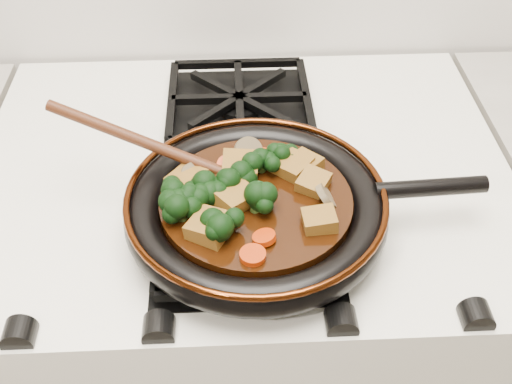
{
  "coord_description": "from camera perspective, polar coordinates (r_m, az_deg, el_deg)",
  "views": [
    {
      "loc": [
        -0.01,
        0.99,
        1.48
      ],
      "look_at": [
        0.01,
        1.56,
        0.97
      ],
      "focal_mm": 45.0,
      "sensor_mm": 36.0,
      "label": 1
    }
  ],
  "objects": [
    {
      "name": "stove",
      "position": [
        1.25,
        -0.91,
        -13.8
      ],
      "size": [
        0.76,
        0.6,
        0.9
      ],
      "primitive_type": "cube",
      "color": "white",
      "rests_on": "ground"
    },
    {
      "name": "burner_grate_front",
      "position": [
        0.8,
        -0.91,
        -3.35
      ],
      "size": [
        0.23,
        0.23,
        0.03
      ],
      "primitive_type": null,
      "color": "black",
      "rests_on": "stove"
    },
    {
      "name": "burner_grate_back",
      "position": [
        1.02,
        -1.48,
        7.94
      ],
      "size": [
        0.23,
        0.23,
        0.03
      ],
      "primitive_type": null,
      "color": "black",
      "rests_on": "stove"
    },
    {
      "name": "skillet",
      "position": [
        0.78,
        0.17,
        -1.4
      ],
      "size": [
        0.45,
        0.32,
        0.05
      ],
      "rotation": [
        0.0,
        0.0,
        0.05
      ],
      "color": "black",
      "rests_on": "burner_grate_front"
    },
    {
      "name": "braising_sauce",
      "position": [
        0.78,
        0.0,
        -1.14
      ],
      "size": [
        0.23,
        0.23,
        0.02
      ],
      "primitive_type": "cylinder",
      "color": "black",
      "rests_on": "skillet"
    },
    {
      "name": "tofu_cube_0",
      "position": [
        0.77,
        -5.93,
        -0.21
      ],
      "size": [
        0.06,
        0.06,
        0.03
      ],
      "primitive_type": "cube",
      "rotation": [
        0.04,
        0.07,
        0.91
      ],
      "color": "brown",
      "rests_on": "braising_sauce"
    },
    {
      "name": "tofu_cube_1",
      "position": [
        0.74,
        5.66,
        -2.58
      ],
      "size": [
        0.04,
        0.04,
        0.02
      ],
      "primitive_type": "cube",
      "rotation": [
        0.01,
        -0.09,
        0.07
      ],
      "color": "brown",
      "rests_on": "braising_sauce"
    },
    {
      "name": "tofu_cube_2",
      "position": [
        0.76,
        -2.01,
        -0.5
      ],
      "size": [
        0.07,
        0.06,
        0.03
      ],
      "primitive_type": "cube",
      "rotation": [
        0.1,
        -0.06,
        2.28
      ],
      "color": "brown",
      "rests_on": "braising_sauce"
    },
    {
      "name": "tofu_cube_3",
      "position": [
        0.79,
        -6.12,
        1.0
      ],
      "size": [
        0.06,
        0.06,
        0.03
      ],
      "primitive_type": "cube",
      "rotation": [
        0.04,
        0.11,
        2.51
      ],
      "color": "brown",
      "rests_on": "braising_sauce"
    },
    {
      "name": "tofu_cube_4",
      "position": [
        0.81,
        4.35,
        2.46
      ],
      "size": [
        0.05,
        0.05,
        0.02
      ],
      "primitive_type": "cube",
      "rotation": [
        -0.03,
        -0.03,
        0.77
      ],
      "color": "brown",
      "rests_on": "braising_sauce"
    },
    {
      "name": "tofu_cube_5",
      "position": [
        0.73,
        -4.13,
        -3.16
      ],
      "size": [
        0.06,
        0.06,
        0.03
      ],
      "primitive_type": "cube",
      "rotation": [
        0.01,
        0.12,
        2.63
      ],
      "color": "brown",
      "rests_on": "braising_sauce"
    },
    {
      "name": "tofu_cube_6",
      "position": [
        0.79,
        5.11,
        0.78
      ],
      "size": [
        0.05,
        0.05,
        0.03
      ],
      "primitive_type": "cube",
      "rotation": [
        0.09,
        -0.12,
        1.02
      ],
      "color": "brown",
      "rests_on": "braising_sauce"
    },
    {
      "name": "tofu_cube_7",
      "position": [
        0.81,
        3.31,
        2.25
      ],
      "size": [
        0.06,
        0.06,
        0.03
      ],
      "primitive_type": "cube",
      "rotation": [
        -0.08,
        0.03,
        2.42
      ],
      "color": "brown",
      "rests_on": "braising_sauce"
    },
    {
      "name": "tofu_cube_8",
      "position": [
        0.8,
        -1.43,
        2.19
      ],
      "size": [
        0.05,
        0.05,
        0.03
      ],
      "primitive_type": "cube",
      "rotation": [
        -0.05,
        -0.04,
        3.08
      ],
      "color": "brown",
      "rests_on": "braising_sauce"
    },
    {
      "name": "broccoli_floret_0",
      "position": [
        0.82,
        2.57,
        2.91
      ],
      "size": [
        0.07,
        0.08,
        0.06
      ],
      "primitive_type": null,
      "rotation": [
        -0.17,
        -0.04,
        2.86
      ],
      "color": "black",
      "rests_on": "braising_sauce"
    },
    {
      "name": "broccoli_floret_1",
      "position": [
        0.78,
        -1.71,
        0.71
      ],
      "size": [
        0.08,
        0.09,
        0.05
      ],
      "primitive_type": null,
      "rotation": [
        -0.01,
        -0.09,
        2.22
      ],
      "color": "black",
      "rests_on": "braising_sauce"
    },
    {
      "name": "broccoli_floret_2",
      "position": [
        0.72,
        -2.81,
        -3.22
      ],
      "size": [
        0.09,
        0.09,
        0.07
      ],
      "primitive_type": null,
      "rotation": [
        0.13,
        -0.19,
        0.47
      ],
      "color": "black",
      "rests_on": "braising_sauce"
    },
    {
      "name": "broccoli_floret_3",
      "position": [
        0.77,
        -5.88,
        -0.63
      ],
      "size": [
        0.06,
        0.07,
        0.06
      ],
      "primitive_type": null,
      "rotation": [
        0.06,
        -0.21,
        1.57
      ],
      "color": "black",
      "rests_on": "braising_sauce"
    },
    {
      "name": "broccoli_floret_4",
      "position": [
        0.76,
        -6.5,
        -0.61
      ],
      "size": [
        0.08,
        0.07,
        0.06
      ],
      "primitive_type": null,
      "rotation": [
        -0.18,
        -0.02,
        1.82
      ],
      "color": "black",
      "rests_on": "braising_sauce"
    },
    {
      "name": "broccoli_floret_5",
      "position": [
        0.77,
        -4.22,
        -0.08
      ],
      "size": [
        0.09,
        0.09,
        0.07
      ],
      "primitive_type": null,
      "rotation": [
        0.23,
        0.11,
        0.65
      ],
      "color": "black",
      "rests_on": "braising_sauce"
    },
    {
      "name": "broccoli_floret_6",
      "position": [
        0.74,
        -6.63,
        -1.66
      ],
      "size": [
        0.06,
        0.07,
        0.06
      ],
      "primitive_type": null,
      "rotation": [
        0.0,
        0.05,
        1.69
      ],
      "color": "black",
      "rests_on": "braising_sauce"
    },
    {
      "name": "broccoli_floret_7",
      "position": [
        0.75,
        -0.02,
        -0.96
      ],
      "size": [
        0.09,
        0.08,
        0.07
      ],
      "primitive_type": null,
      "rotation": [
        -0.08,
        0.24,
        0.3
      ],
      "color": "black",
      "rests_on": "braising_sauce"
    },
    {
      "name": "broccoli_floret_8",
      "position": [
        0.81,
        0.46,
        2.38
      ],
      "size": [
        0.06,
        0.07,
        0.06
      ],
      "primitive_type": null,
      "rotation": [
        -0.0,
        0.18,
        1.49
      ],
      "color": "black",
      "rests_on": "braising_sauce"
    },
    {
      "name": "carrot_coin_0",
      "position": [
        0.81,
        -2.41,
        2.38
      ],
      "size": [
        0.03,
        0.03,
        0.02
      ],
      "primitive_type": "cylinder",
      "rotation": [
        0.35,
        -0.07,
        0.0
      ],
      "color": "#B12A04",
      "rests_on": "braising_sauce"
    },
    {
      "name": "carrot_coin_1",
      "position": [
        0.72,
        0.74,
        -4.07
      ],
      "size": [
        0.03,
        0.03,
        0.02
      ],
      "primitive_type": "cylinder",
      "rotation": [
        -0.13,
        -0.2,
        0.0
      ],
      "color": "#B12A04",
      "rests_on": "braising_sauce"
    },
    {
      "name": "carrot_coin_2",
      "position": [
        0.73,
        -3.28,
        -3.15
      ],
      "size": [
        0.03,
        0.03,
        0.02
      ],
      "primitive_type": "cylinder",
      "rotation": [
        0.3,
        -0.11,
        0.0
      ],
      "color": "#B12A04",
      "rests_on": "braising_sauce"
    },
    {
      "name": "carrot_coin_3",
      "position": [
        0.7,
        -0.29,
        -5.63
      ],
      "size": [
        0.03,
        0.03,
        0.01
      ],
      "primitive_type": "cylinder",
      "rotation": [
        0.03,
        -0.0,
        0.0
      ],
      "color": "#B12A04",
      "rests_on": "braising_sauce"
    },
    {
      "name": "carrot_coin_4",
      "position": [
        0.83,
        0.6,
        3.28
      ],
      "size": [
        0.03,
        0.03,
        0.01
      ],
      "primitive_type": "cylinder",
      "rotation": [
        -0.09,
        -0.04,
        0.0
      ],
      "color": "#B12A04",
      "rests_on": "braising_sauce"
    },
    {
      "name": "mushroom_slice_0",
      "position": [
        0.77,
        6.26,
        -0.4
      ],
      "size": [
        0.03,
        0.04,
        0.03
      ],
      "primitive_type": "cylinder",
      "rotation": [
        0.95,
        0.0,
        1.74
      ],
      "color": "brown",
      "rests_on": "braising_sauce"
    },
    {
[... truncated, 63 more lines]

